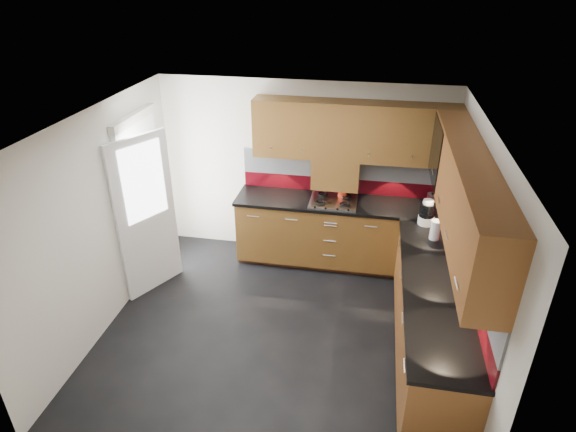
% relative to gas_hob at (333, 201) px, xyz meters
% --- Properties ---
extents(room, '(4.00, 3.80, 2.64)m').
position_rel_gas_hob_xyz_m(room, '(-0.45, -1.47, 0.54)').
color(room, black).
extents(base_cabinets, '(2.70, 3.20, 0.95)m').
position_rel_gas_hob_xyz_m(base_cabinets, '(0.62, -0.75, -0.52)').
color(base_cabinets, '#563613').
rests_on(base_cabinets, room).
extents(countertop, '(2.72, 3.22, 0.04)m').
position_rel_gas_hob_xyz_m(countertop, '(0.60, -0.77, -0.04)').
color(countertop, black).
rests_on(countertop, base_cabinets).
extents(backsplash, '(2.70, 3.20, 0.54)m').
position_rel_gas_hob_xyz_m(backsplash, '(0.83, -0.54, 0.25)').
color(backsplash, maroon).
rests_on(backsplash, countertop).
extents(upper_cabinets, '(2.50, 3.20, 0.72)m').
position_rel_gas_hob_xyz_m(upper_cabinets, '(0.78, -0.69, 0.88)').
color(upper_cabinets, '#563613').
rests_on(upper_cabinets, room).
extents(extractor_hood, '(0.60, 0.33, 0.40)m').
position_rel_gas_hob_xyz_m(extractor_hood, '(0.00, 0.17, 0.32)').
color(extractor_hood, '#563613').
rests_on(extractor_hood, room).
extents(glass_cabinet, '(0.32, 0.80, 0.66)m').
position_rel_gas_hob_xyz_m(glass_cabinet, '(1.26, -0.40, 0.91)').
color(glass_cabinet, black).
rests_on(glass_cabinet, room).
extents(back_door, '(0.42, 1.19, 2.04)m').
position_rel_gas_hob_xyz_m(back_door, '(-2.23, -0.72, 0.08)').
color(back_door, white).
rests_on(back_door, room).
extents(gas_hob, '(0.60, 0.53, 0.05)m').
position_rel_gas_hob_xyz_m(gas_hob, '(0.00, 0.00, 0.00)').
color(gas_hob, silver).
rests_on(gas_hob, countertop).
extents(utensil_pot, '(0.12, 0.12, 0.42)m').
position_rel_gas_hob_xyz_m(utensil_pot, '(0.10, 0.16, 0.08)').
color(utensil_pot, red).
rests_on(utensil_pot, countertop).
extents(toaster, '(0.26, 0.20, 0.17)m').
position_rel_gas_hob_xyz_m(toaster, '(1.30, 0.13, 0.07)').
color(toaster, silver).
rests_on(toaster, countertop).
extents(food_processor, '(0.19, 0.19, 0.31)m').
position_rel_gas_hob_xyz_m(food_processor, '(1.12, -0.39, 0.13)').
color(food_processor, white).
rests_on(food_processor, countertop).
extents(paper_towel, '(0.14, 0.14, 0.23)m').
position_rel_gas_hob_xyz_m(paper_towel, '(1.19, -0.73, 0.10)').
color(paper_towel, white).
rests_on(paper_towel, countertop).
extents(orange_cloth, '(0.17, 0.15, 0.02)m').
position_rel_gas_hob_xyz_m(orange_cloth, '(1.18, -0.39, -0.01)').
color(orange_cloth, '#D34417').
rests_on(orange_cloth, countertop).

